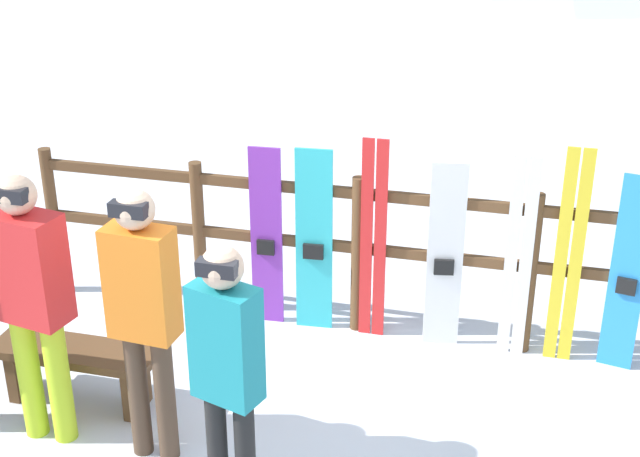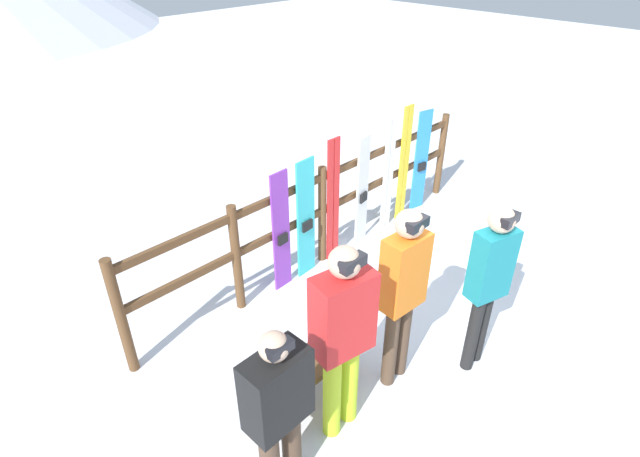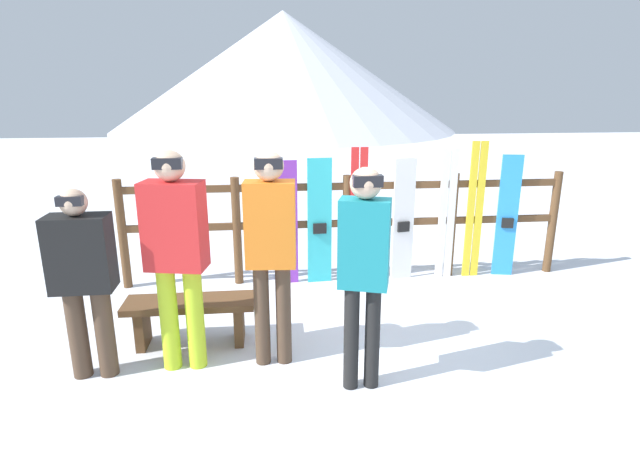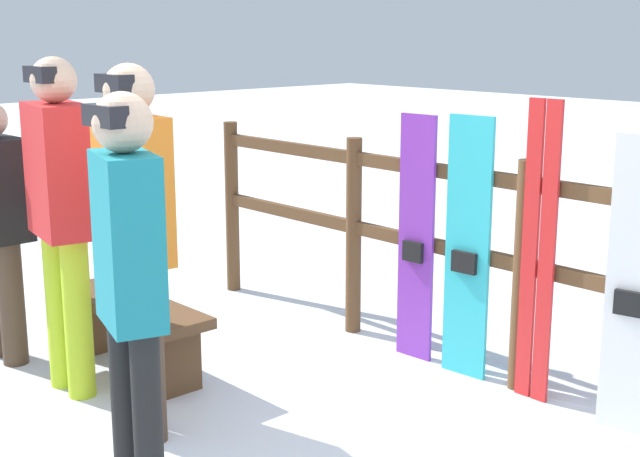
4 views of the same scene
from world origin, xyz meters
name	(u,v)px [view 3 (image 3 of 4)]	position (x,y,z in m)	size (l,w,h in m)	color
ground_plane	(373,346)	(0.00, 0.00, 0.00)	(40.00, 40.00, 0.00)	white
mountain_backdrop	(284,72)	(0.00, 23.65, 3.00)	(18.00, 18.00, 6.00)	silver
fence	(347,219)	(0.00, 1.65, 0.75)	(5.25, 0.10, 1.27)	brown
bench	(190,312)	(-1.63, 0.22, 0.31)	(1.14, 0.36, 0.43)	brown
person_orange	(271,242)	(-0.90, -0.17, 1.07)	(0.41, 0.25, 1.79)	#4C3828
person_black	(83,273)	(-2.33, -0.23, 0.88)	(0.46, 0.26, 1.54)	#4C3828
person_red	(176,247)	(-1.63, -0.17, 1.05)	(0.50, 0.33, 1.80)	#B7D826
person_teal	(364,261)	(-0.23, -0.60, 1.03)	(0.40, 0.30, 1.72)	black
snowboard_purple	(287,224)	(-0.71, 1.59, 0.73)	(0.25, 0.06, 1.46)	purple
snowboard_cyan	(320,222)	(-0.33, 1.59, 0.74)	(0.28, 0.07, 1.48)	#2DBFCC
ski_pair_red	(358,216)	(0.13, 1.60, 0.80)	(0.19, 0.02, 1.60)	red
snowboard_white	(403,221)	(0.67, 1.59, 0.73)	(0.26, 0.09, 1.47)	white
ski_pair_white	(447,215)	(1.19, 1.60, 0.78)	(0.19, 0.02, 1.56)	white
ski_pair_yellow	(475,211)	(1.54, 1.60, 0.83)	(0.19, 0.02, 1.65)	yellow
snowboard_blue	(507,217)	(1.95, 1.59, 0.74)	(0.24, 0.09, 1.49)	#288CE0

